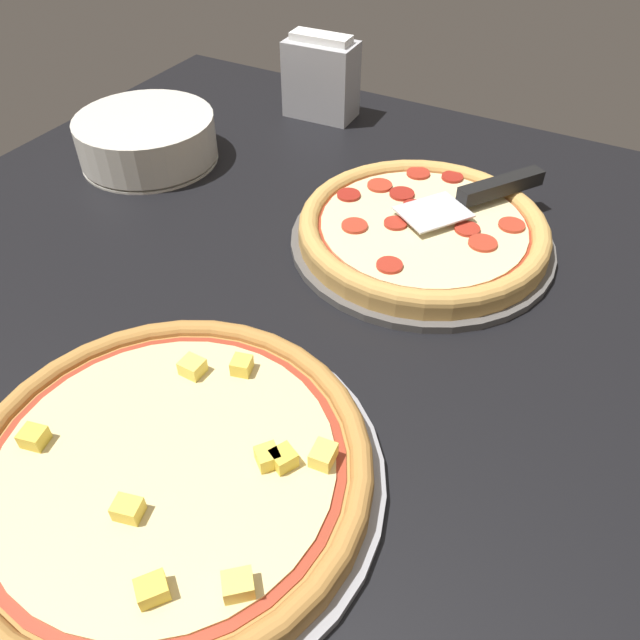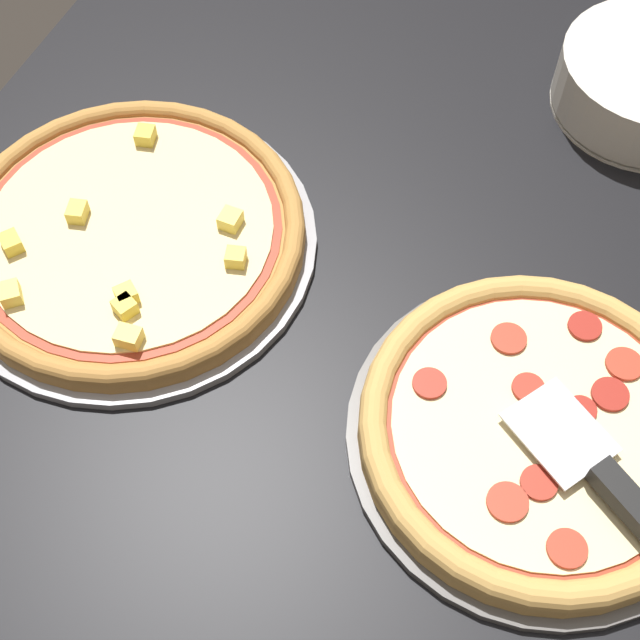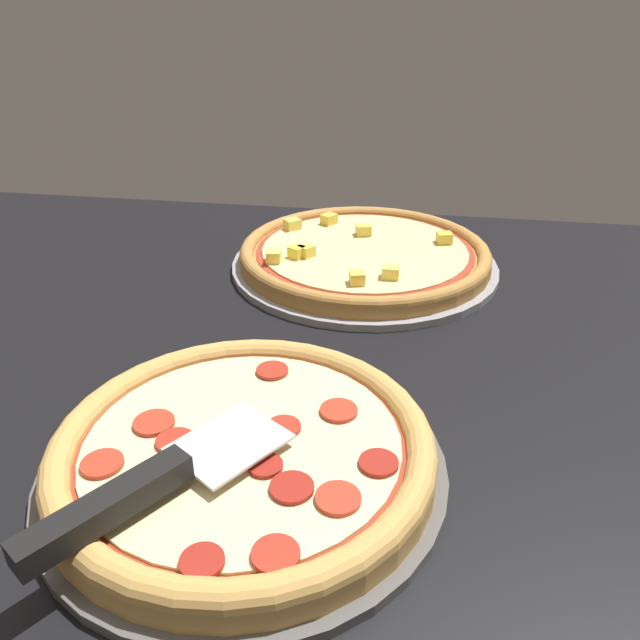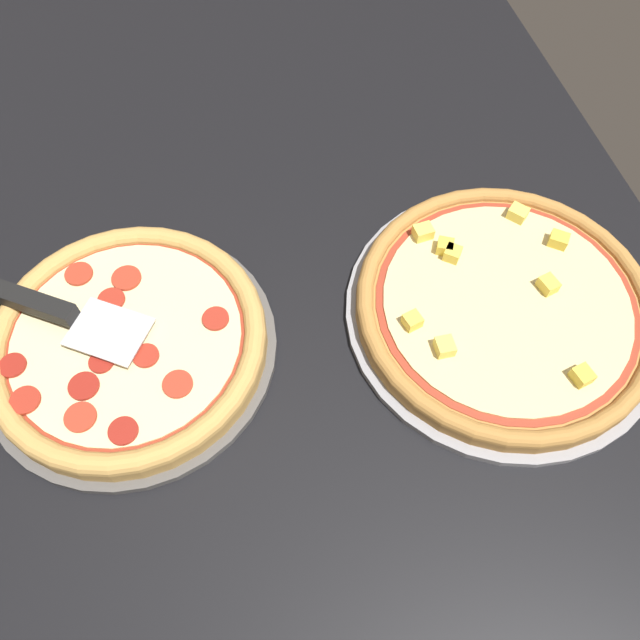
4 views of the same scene
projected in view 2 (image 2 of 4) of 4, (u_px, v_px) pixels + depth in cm
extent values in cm
cube|color=black|center=(362.00, 450.00, 81.91)|extent=(146.98, 110.22, 3.60)
cylinder|color=#565451|center=(535.00, 438.00, 80.02)|extent=(34.01, 34.01, 1.00)
cylinder|color=tan|center=(538.00, 431.00, 78.79)|extent=(31.97, 31.97, 1.88)
torus|color=tan|center=(540.00, 427.00, 78.00)|extent=(31.97, 31.97, 2.53)
cylinder|color=maroon|center=(540.00, 427.00, 77.93)|extent=(27.79, 27.79, 0.15)
cylinder|color=beige|center=(541.00, 426.00, 77.83)|extent=(26.21, 26.21, 0.40)
cylinder|color=#AD2D1E|center=(528.00, 388.00, 79.38)|extent=(2.96, 2.96, 0.40)
cylinder|color=maroon|center=(585.00, 326.00, 82.82)|extent=(3.16, 3.16, 0.40)
cylinder|color=maroon|center=(610.00, 394.00, 79.03)|extent=(3.36, 3.36, 0.40)
cylinder|color=maroon|center=(581.00, 410.00, 78.21)|extent=(2.76, 2.76, 0.40)
cylinder|color=#B73823|center=(567.00, 549.00, 71.61)|extent=(3.34, 3.34, 0.40)
cylinder|color=#AD2D1E|center=(539.00, 483.00, 74.60)|extent=(3.19, 3.19, 0.40)
cylinder|color=#AD2D1E|center=(429.00, 383.00, 79.62)|extent=(3.11, 3.11, 0.40)
cylinder|color=#B73823|center=(509.00, 339.00, 82.10)|extent=(3.33, 3.33, 0.40)
cylinder|color=#B73823|center=(507.00, 502.00, 73.70)|extent=(3.53, 3.53, 0.40)
cylinder|color=#B73823|center=(624.00, 364.00, 80.67)|extent=(3.43, 3.43, 0.40)
cylinder|color=#939399|center=(133.00, 243.00, 91.73)|extent=(37.98, 37.98, 1.00)
cylinder|color=#B77F3D|center=(131.00, 235.00, 90.61)|extent=(35.70, 35.70, 1.65)
torus|color=#B77F3D|center=(129.00, 230.00, 89.91)|extent=(35.70, 35.70, 2.03)
cylinder|color=#A33823|center=(129.00, 229.00, 89.85)|extent=(31.03, 31.03, 0.15)
cylinder|color=beige|center=(129.00, 229.00, 89.74)|extent=(29.28, 29.28, 0.40)
cube|color=yellow|center=(125.00, 307.00, 83.56)|extent=(2.56, 2.57, 1.55)
cube|color=#F4D64C|center=(77.00, 212.00, 89.63)|extent=(2.57, 2.26, 1.55)
cube|color=#F4D64C|center=(126.00, 295.00, 84.28)|extent=(2.66, 2.65, 1.55)
cube|color=#F9E05B|center=(230.00, 220.00, 89.11)|extent=(2.19, 2.02, 1.55)
cube|color=#F9E05B|center=(129.00, 337.00, 81.81)|extent=(2.11, 2.46, 1.55)
cube|color=#F4D64C|center=(236.00, 257.00, 86.61)|extent=(2.26, 2.30, 1.55)
cube|color=yellow|center=(11.00, 243.00, 87.56)|extent=(2.79, 2.86, 1.55)
cube|color=#F9E05B|center=(12.00, 291.00, 84.51)|extent=(2.94, 2.91, 1.55)
cube|color=yellow|center=(145.00, 135.00, 95.22)|extent=(2.47, 2.32, 1.55)
cube|color=silver|center=(560.00, 432.00, 76.21)|extent=(10.17, 10.68, 0.24)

